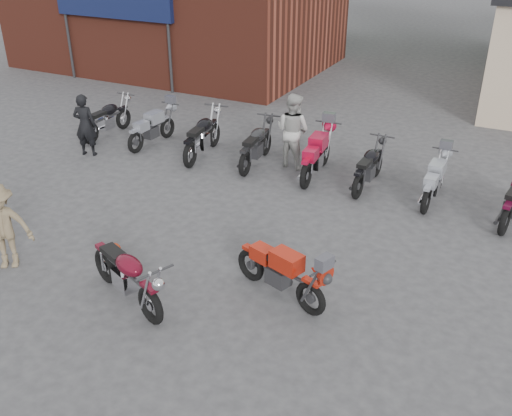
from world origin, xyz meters
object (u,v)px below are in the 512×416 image
at_px(row_bike_3, 256,143).
at_px(row_bike_1, 152,126).
at_px(person_dark, 85,125).
at_px(row_bike_4, 317,153).
at_px(row_bike_2, 203,134).
at_px(row_bike_5, 369,165).
at_px(row_bike_0, 107,117).
at_px(row_bike_6, 435,179).
at_px(person_tan, 1,227).
at_px(helmet, 114,249).
at_px(person_light, 293,130).
at_px(vintage_motorcycle, 127,272).
at_px(sportbike, 281,270).

bearing_deg(row_bike_3, row_bike_1, 84.70).
distance_m(person_dark, row_bike_4, 6.06).
height_order(row_bike_2, row_bike_5, row_bike_2).
xyz_separation_m(person_dark, row_bike_4, (5.89, 1.43, -0.22)).
xyz_separation_m(row_bike_0, row_bike_6, (9.17, -0.06, -0.04)).
bearing_deg(row_bike_2, person_dark, 107.14).
bearing_deg(person_tan, helmet, 4.65).
bearing_deg(row_bike_5, row_bike_6, -91.37).
xyz_separation_m(person_light, row_bike_5, (2.09, -0.35, -0.38)).
relative_size(person_tan, row_bike_4, 0.78).
height_order(person_tan, row_bike_3, person_tan).
relative_size(person_dark, row_bike_2, 0.77).
bearing_deg(person_light, row_bike_5, -178.62).
bearing_deg(person_dark, row_bike_2, -171.82).
xyz_separation_m(row_bike_0, row_bike_1, (1.56, -0.01, -0.02)).
height_order(person_tan, row_bike_0, person_tan).
distance_m(vintage_motorcycle, row_bike_4, 6.21).
xyz_separation_m(helmet, row_bike_1, (-2.75, 5.04, 0.43)).
bearing_deg(person_tan, person_dark, 82.38).
xyz_separation_m(sportbike, row_bike_3, (-2.92, 4.87, 0.04)).
xyz_separation_m(sportbike, row_bike_1, (-6.10, 4.85, -0.00)).
xyz_separation_m(person_light, row_bike_2, (-2.34, -0.47, -0.31)).
height_order(row_bike_1, row_bike_2, row_bike_2).
height_order(row_bike_2, row_bike_6, row_bike_2).
bearing_deg(row_bike_6, row_bike_5, 88.32).
distance_m(vintage_motorcycle, person_tan, 2.64).
bearing_deg(row_bike_4, person_dark, 99.17).
bearing_deg(person_dark, row_bike_6, 171.84).
relative_size(person_light, row_bike_4, 0.90).
xyz_separation_m(sportbike, row_bike_0, (-7.66, 4.86, 0.02)).
height_order(row_bike_0, row_bike_1, row_bike_0).
distance_m(helmet, row_bike_6, 6.97).
distance_m(sportbike, person_tan, 4.99).
xyz_separation_m(vintage_motorcycle, person_light, (0.07, 6.48, 0.35)).
relative_size(person_tan, row_bike_5, 0.85).
distance_m(sportbike, row_bike_5, 4.87).
height_order(person_light, row_bike_6, person_light).
relative_size(row_bike_1, row_bike_3, 0.93).
relative_size(person_tan, row_bike_2, 0.76).
bearing_deg(helmet, row_bike_3, 85.23).
bearing_deg(sportbike, person_light, 130.18).
bearing_deg(row_bike_1, row_bike_3, -86.04).
distance_m(person_dark, row_bike_1, 1.78).
distance_m(row_bike_0, row_bike_3, 4.74).
bearing_deg(helmet, row_bike_2, 102.34).
bearing_deg(person_dark, helmet, 119.61).
bearing_deg(row_bike_2, helmet, -175.54).
xyz_separation_m(person_tan, row_bike_3, (1.87, 6.23, -0.23)).
height_order(sportbike, person_dark, person_dark).
bearing_deg(row_bike_0, row_bike_2, -91.20).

